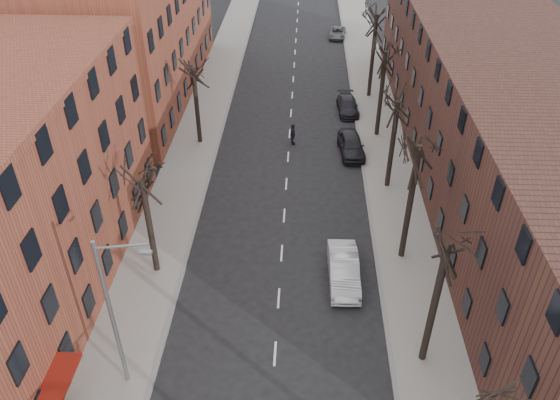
# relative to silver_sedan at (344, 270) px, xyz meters

# --- Properties ---
(sidewalk_left) EXTENTS (4.00, 90.00, 0.15)m
(sidewalk_left) POSITION_rel_silver_sedan_xyz_m (-11.80, 17.29, -0.74)
(sidewalk_left) COLOR gray
(sidewalk_left) RESTS_ON ground
(sidewalk_right) EXTENTS (4.00, 90.00, 0.15)m
(sidewalk_right) POSITION_rel_silver_sedan_xyz_m (4.20, 17.29, -0.74)
(sidewalk_right) COLOR gray
(sidewalk_right) RESTS_ON ground
(building_left_far) EXTENTS (12.00, 28.00, 14.00)m
(building_left_far) POSITION_rel_silver_sedan_xyz_m (-19.80, 26.29, 6.18)
(building_left_far) COLOR brown
(building_left_far) RESTS_ON ground
(building_right) EXTENTS (12.00, 50.00, 10.00)m
(building_right) POSITION_rel_silver_sedan_xyz_m (12.20, 12.29, 4.18)
(building_right) COLOR #442820
(building_right) RESTS_ON ground
(tree_right_b) EXTENTS (5.20, 5.20, 10.80)m
(tree_right_b) POSITION_rel_silver_sedan_xyz_m (3.80, -5.71, -0.82)
(tree_right_b) COLOR black
(tree_right_b) RESTS_ON ground
(tree_right_c) EXTENTS (5.20, 5.20, 11.60)m
(tree_right_c) POSITION_rel_silver_sedan_xyz_m (3.80, 2.29, -0.82)
(tree_right_c) COLOR black
(tree_right_c) RESTS_ON ground
(tree_right_d) EXTENTS (5.20, 5.20, 10.00)m
(tree_right_d) POSITION_rel_silver_sedan_xyz_m (3.80, 10.29, -0.82)
(tree_right_d) COLOR black
(tree_right_d) RESTS_ON ground
(tree_right_e) EXTENTS (5.20, 5.20, 10.80)m
(tree_right_e) POSITION_rel_silver_sedan_xyz_m (3.80, 18.29, -0.82)
(tree_right_e) COLOR black
(tree_right_e) RESTS_ON ground
(tree_right_f) EXTENTS (5.20, 5.20, 11.60)m
(tree_right_f) POSITION_rel_silver_sedan_xyz_m (3.80, 26.29, -0.82)
(tree_right_f) COLOR black
(tree_right_f) RESTS_ON ground
(tree_left_a) EXTENTS (5.20, 5.20, 9.50)m
(tree_left_a) POSITION_rel_silver_sedan_xyz_m (-11.40, 0.29, -0.82)
(tree_left_a) COLOR black
(tree_left_a) RESTS_ON ground
(tree_left_b) EXTENTS (5.20, 5.20, 9.50)m
(tree_left_b) POSITION_rel_silver_sedan_xyz_m (-11.40, 16.29, -0.82)
(tree_left_b) COLOR black
(tree_left_b) RESTS_ON ground
(streetlight) EXTENTS (2.45, 0.22, 9.03)m
(streetlight) POSITION_rel_silver_sedan_xyz_m (-10.83, -7.71, 4.19)
(streetlight) COLOR slate
(streetlight) RESTS_ON ground
(silver_sedan) EXTENTS (1.87, 5.01, 1.64)m
(silver_sedan) POSITION_rel_silver_sedan_xyz_m (0.00, 0.00, 0.00)
(silver_sedan) COLOR silver
(silver_sedan) RESTS_ON ground
(parked_car_near) EXTENTS (2.35, 4.89, 1.61)m
(parked_car_near) POSITION_rel_silver_sedan_xyz_m (1.36, 15.12, -0.01)
(parked_car_near) COLOR black
(parked_car_near) RESTS_ON ground
(parked_car_mid) EXTENTS (2.12, 4.59, 1.30)m
(parked_car_mid) POSITION_rel_silver_sedan_xyz_m (1.50, 22.79, -0.17)
(parked_car_mid) COLOR black
(parked_car_mid) RESTS_ON ground
(parked_car_far) EXTENTS (2.32, 4.32, 1.15)m
(parked_car_far) POSITION_rel_silver_sedan_xyz_m (1.37, 43.73, -0.24)
(parked_car_far) COLOR #515458
(parked_car_far) RESTS_ON ground
(pedestrian_crossing) EXTENTS (0.69, 1.19, 1.90)m
(pedestrian_crossing) POSITION_rel_silver_sedan_xyz_m (-3.49, 16.40, 0.13)
(pedestrian_crossing) COLOR black
(pedestrian_crossing) RESTS_ON ground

